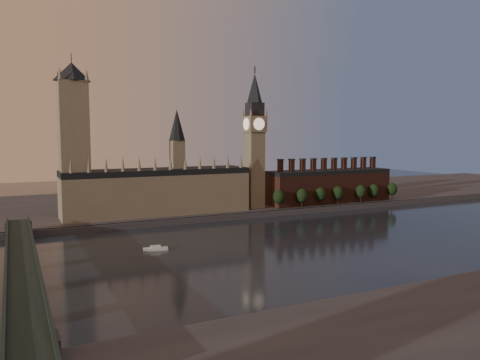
# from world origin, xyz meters

# --- Properties ---
(ground) EXTENTS (900.00, 900.00, 0.00)m
(ground) POSITION_xyz_m (0.00, 0.00, 0.00)
(ground) COLOR black
(ground) RESTS_ON ground
(north_bank) EXTENTS (900.00, 182.00, 4.00)m
(north_bank) POSITION_xyz_m (0.00, 178.04, 2.00)
(north_bank) COLOR #46464B
(north_bank) RESTS_ON ground
(palace_of_westminster) EXTENTS (130.00, 30.30, 74.00)m
(palace_of_westminster) POSITION_xyz_m (-64.41, 114.91, 21.63)
(palace_of_westminster) COLOR #81735C
(palace_of_westminster) RESTS_ON north_bank
(victoria_tower) EXTENTS (24.00, 24.00, 108.00)m
(victoria_tower) POSITION_xyz_m (-120.00, 115.00, 59.09)
(victoria_tower) COLOR #81735C
(victoria_tower) RESTS_ON north_bank
(big_ben) EXTENTS (15.00, 15.00, 107.00)m
(big_ben) POSITION_xyz_m (10.00, 110.00, 56.83)
(big_ben) COLOR #81735C
(big_ben) RESTS_ON north_bank
(chimney_block) EXTENTS (110.00, 25.00, 37.00)m
(chimney_block) POSITION_xyz_m (80.00, 110.00, 17.82)
(chimney_block) COLOR #4F291E
(chimney_block) RESTS_ON north_bank
(embankment_tree_0) EXTENTS (8.60, 8.60, 14.88)m
(embankment_tree_0) POSITION_xyz_m (22.79, 94.96, 13.47)
(embankment_tree_0) COLOR black
(embankment_tree_0) RESTS_ON north_bank
(embankment_tree_1) EXTENTS (8.60, 8.60, 14.88)m
(embankment_tree_1) POSITION_xyz_m (42.88, 93.89, 13.47)
(embankment_tree_1) COLOR black
(embankment_tree_1) RESTS_ON north_bank
(embankment_tree_2) EXTENTS (8.60, 8.60, 14.88)m
(embankment_tree_2) POSITION_xyz_m (61.05, 95.30, 13.47)
(embankment_tree_2) COLOR black
(embankment_tree_2) RESTS_ON north_bank
(embankment_tree_3) EXTENTS (8.60, 8.60, 14.88)m
(embankment_tree_3) POSITION_xyz_m (78.12, 95.17, 13.47)
(embankment_tree_3) COLOR black
(embankment_tree_3) RESTS_ON north_bank
(embankment_tree_4) EXTENTS (8.60, 8.60, 14.88)m
(embankment_tree_4) POSITION_xyz_m (101.43, 94.89, 13.47)
(embankment_tree_4) COLOR black
(embankment_tree_4) RESTS_ON north_bank
(embankment_tree_5) EXTENTS (8.60, 8.60, 14.88)m
(embankment_tree_5) POSITION_xyz_m (115.65, 95.38, 13.47)
(embankment_tree_5) COLOR black
(embankment_tree_5) RESTS_ON north_bank
(embankment_tree_6) EXTENTS (8.60, 8.60, 14.88)m
(embankment_tree_6) POSITION_xyz_m (136.22, 95.34, 13.47)
(embankment_tree_6) COLOR black
(embankment_tree_6) RESTS_ON north_bank
(westminster_bridge) EXTENTS (14.00, 200.00, 11.55)m
(westminster_bridge) POSITION_xyz_m (-155.00, -2.70, 7.44)
(westminster_bridge) COLOR #1B2926
(westminster_bridge) RESTS_ON ground
(river_boat) EXTENTS (12.96, 5.60, 2.51)m
(river_boat) POSITION_xyz_m (-91.67, 27.37, 0.96)
(river_boat) COLOR silver
(river_boat) RESTS_ON ground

